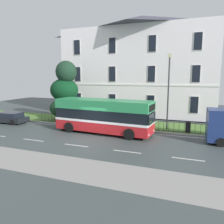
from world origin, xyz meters
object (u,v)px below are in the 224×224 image
(georgian_townhouse, at_px, (141,65))
(litter_bin, at_px, (188,127))
(evergreen_tree, at_px, (66,96))
(parked_hatchback_00, at_px, (9,118))
(street_lamp_post, at_px, (169,87))
(single_decker_bus, at_px, (104,116))

(georgian_townhouse, bearing_deg, litter_bin, -56.28)
(evergreen_tree, height_order, litter_bin, evergreen_tree)
(parked_hatchback_00, xyz_separation_m, street_lamp_post, (17.04, 2.57, 3.58))
(georgian_townhouse, distance_m, evergreen_tree, 11.70)
(single_decker_bus, distance_m, litter_bin, 7.76)
(street_lamp_post, relative_size, litter_bin, 6.78)
(litter_bin, bearing_deg, parked_hatchback_00, -173.96)
(georgian_townhouse, xyz_separation_m, street_lamp_post, (4.97, -9.78, -2.58))
(litter_bin, bearing_deg, street_lamp_post, 163.80)
(single_decker_bus, bearing_deg, parked_hatchback_00, -177.59)
(street_lamp_post, bearing_deg, evergreen_tree, 174.48)
(street_lamp_post, distance_m, litter_bin, 4.06)
(evergreen_tree, distance_m, parked_hatchback_00, 6.78)
(georgian_townhouse, xyz_separation_m, single_decker_bus, (-0.41, -12.75, -5.13))
(georgian_townhouse, xyz_separation_m, evergreen_tree, (-6.88, -8.64, -3.87))
(georgian_townhouse, xyz_separation_m, litter_bin, (6.90, -10.34, -6.11))
(single_decker_bus, height_order, litter_bin, single_decker_bus)
(georgian_townhouse, xyz_separation_m, parked_hatchback_00, (-12.07, -12.35, -6.17))
(georgian_townhouse, relative_size, single_decker_bus, 2.17)
(parked_hatchback_00, relative_size, street_lamp_post, 0.60)
(single_decker_bus, xyz_separation_m, street_lamp_post, (5.37, 2.97, 2.55))
(single_decker_bus, bearing_deg, georgian_townhouse, 92.53)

